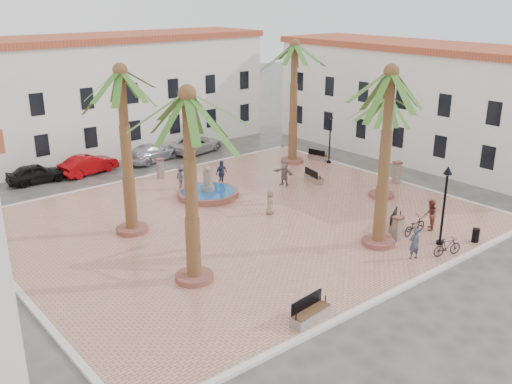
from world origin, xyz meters
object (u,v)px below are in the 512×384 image
Objects in this scene: lamppost_e at (330,130)px; car_red at (89,164)px; fountain at (208,192)px; bollard_e at (397,172)px; bench_se at (397,223)px; bollard_n at (160,168)px; bicycle_b at (447,247)px; pedestrian_fountain_b at (221,173)px; bench_s at (310,314)px; cyclist_b at (430,215)px; bollard_se at (397,228)px; palm_s at (390,92)px; palm_ne at (294,58)px; pedestrian_east at (284,173)px; car_white at (197,144)px; palm_nw at (122,90)px; bicycle_a at (415,226)px; lamppost_s at (446,192)px; palm_e at (388,111)px; car_black at (36,173)px; bench_e at (313,178)px; palm_sw at (188,117)px; litter_bin at (476,235)px; pedestrian_north at (181,177)px; cyclist_a at (414,243)px; car_silver at (152,153)px; bench_ne at (318,157)px; pedestrian_fountain_a at (270,202)px.

car_red is (-15.47, 9.61, -2.08)m from lamppost_e.
bollard_e is (11.73, -6.03, 0.52)m from fountain.
lamppost_e is (6.51, 11.50, 2.37)m from bench_se.
bollard_n is at bearing 82.79° from bench_se.
pedestrian_fountain_b reaches higher than bicycle_b.
cyclist_b is (11.73, 2.50, 0.59)m from bench_s.
bollard_se is 13.50m from pedestrian_fountain_b.
palm_s is 7.42m from bollard_se.
bench_se is at bearing -108.21° from palm_ne.
pedestrian_fountain_b reaches higher than bollard_se.
car_white is at bearing 164.97° from pedestrian_east.
bicycle_a is (11.83, -10.14, -7.38)m from palm_nw.
lamppost_s is 15.60m from pedestrian_fountain_b.
palm_e is 1.69× the size of car_black.
bollard_e is 0.86× the size of pedestrian_fountain_b.
fountain reaches higher than bench_e.
pedestrian_east reaches higher than bench_se.
palm_ne is 17.61m from lamppost_s.
palm_e reaches higher than bicycle_a.
bollard_n is at bearing 126.00° from palm_e.
pedestrian_east is (12.36, 7.55, -6.76)m from palm_sw.
cyclist_b is (-0.50, 2.52, 0.50)m from litter_bin.
palm_s reaches higher than pedestrian_north.
cyclist_a reaches higher than litter_bin.
fountain is 2.96× the size of bollard_se.
bench_s is 1.10× the size of bench_e.
palm_nw reaches higher than palm_e.
fountain is 0.83× the size of car_silver.
car_silver is at bearing 102.05° from litter_bin.
palm_ne is 6.95× the size of bollard_se.
fountain reaches higher than car_white.
cyclist_b is 16.39m from pedestrian_north.
palm_ne reaches higher than fountain.
lamppost_e is 0.79× the size of car_white.
car_red is (-13.38, 7.66, -7.43)m from palm_ne.
lamppost_e is at bearing 72.54° from litter_bin.
palm_ne reaches higher than bench_ne.
car_red reaches higher than bench_e.
bollard_e is at bearing -12.16° from palm_nw.
lamppost_s is 10.10m from pedestrian_fountain_a.
pedestrian_east is at bearing 103.02° from bench_ne.
pedestrian_fountain_b reaches higher than cyclist_b.
bench_s is at bearing -51.05° from pedestrian_east.
bollard_se is 1.47m from bicycle_a.
bicycle_a is 1.21× the size of pedestrian_fountain_a.
cyclist_b is 0.35× the size of car_white.
car_silver is at bearing 68.43° from bench_s.
bollard_n is 0.78× the size of bicycle_a.
bollard_se is 0.31× the size of car_red.
pedestrian_fountain_b is 0.37× the size of car_silver.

